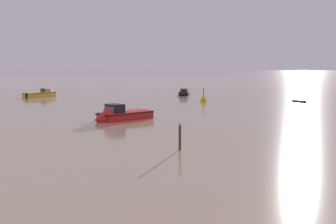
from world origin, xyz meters
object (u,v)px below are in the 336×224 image
(motorboat_moored_0, at_px, (184,94))
(channel_buoy, at_px, (204,99))
(motorboat_moored_4, at_px, (117,117))
(mooring_post_left, at_px, (180,137))
(motorboat_moored_5, at_px, (44,95))
(rowboat_moored_2, at_px, (299,101))

(motorboat_moored_0, relative_size, channel_buoy, 2.28)
(motorboat_moored_4, bearing_deg, mooring_post_left, 69.55)
(motorboat_moored_5, height_order, channel_buoy, channel_buoy)
(motorboat_moored_0, height_order, channel_buoy, channel_buoy)
(motorboat_moored_4, xyz_separation_m, channel_buoy, (9.68, 22.06, 0.07))
(rowboat_moored_2, distance_m, motorboat_moored_4, 33.62)
(rowboat_moored_2, xyz_separation_m, mooring_post_left, (-17.76, -37.85, 0.73))
(motorboat_moored_0, bearing_deg, motorboat_moored_4, -4.83)
(rowboat_moored_2, relative_size, mooring_post_left, 1.49)
(rowboat_moored_2, distance_m, motorboat_moored_5, 44.13)
(motorboat_moored_0, height_order, motorboat_moored_4, motorboat_moored_4)
(channel_buoy, bearing_deg, motorboat_moored_5, 161.43)
(motorboat_moored_5, bearing_deg, rowboat_moored_2, -73.42)
(channel_buoy, relative_size, mooring_post_left, 1.14)
(motorboat_moored_0, xyz_separation_m, mooring_post_left, (0.24, -50.91, 0.57))
(channel_buoy, bearing_deg, rowboat_moored_2, 3.56)
(motorboat_moored_0, bearing_deg, motorboat_moored_5, -74.61)
(rowboat_moored_2, xyz_separation_m, motorboat_moored_5, (-43.28, 8.63, 0.19))
(motorboat_moored_4, relative_size, channel_buoy, 2.78)
(motorboat_moored_0, bearing_deg, channel_buoy, 18.14)
(motorboat_moored_4, relative_size, motorboat_moored_5, 0.91)
(motorboat_moored_0, xyz_separation_m, channel_buoy, (3.15, -13.98, 0.17))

